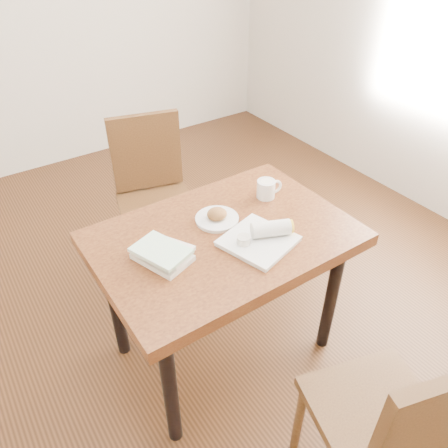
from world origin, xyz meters
TOP-DOWN VIEW (x-y plane):
  - ground at (0.00, 0.00)m, footprint 4.00×5.00m
  - room_walls at (0.00, 0.00)m, footprint 4.02×5.02m
  - table at (0.00, 0.00)m, footprint 1.08×0.75m
  - chair_near at (0.04, -0.91)m, footprint 0.52×0.52m
  - chair_far at (0.05, 0.80)m, footprint 0.51×0.51m
  - plate_scone at (0.03, 0.09)m, footprint 0.19×0.19m
  - coffee_mug at (0.33, 0.12)m, footprint 0.13×0.09m
  - plate_burrito at (0.10, -0.14)m, footprint 0.32×0.32m
  - book_stack at (-0.29, 0.00)m, footprint 0.24×0.27m

SIDE VIEW (x-z plane):
  - ground at x=0.00m, z-range -0.01..0.00m
  - chair_near at x=0.04m, z-range 0.07..1.03m
  - chair_far at x=0.05m, z-range 0.07..1.03m
  - table at x=0.00m, z-range 0.28..1.03m
  - plate_scone at x=0.03m, z-range 0.74..0.80m
  - plate_burrito at x=0.10m, z-range 0.73..0.82m
  - book_stack at x=-0.29m, z-range 0.75..0.81m
  - coffee_mug at x=0.33m, z-range 0.75..0.84m
  - room_walls at x=0.00m, z-range 0.23..3.03m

